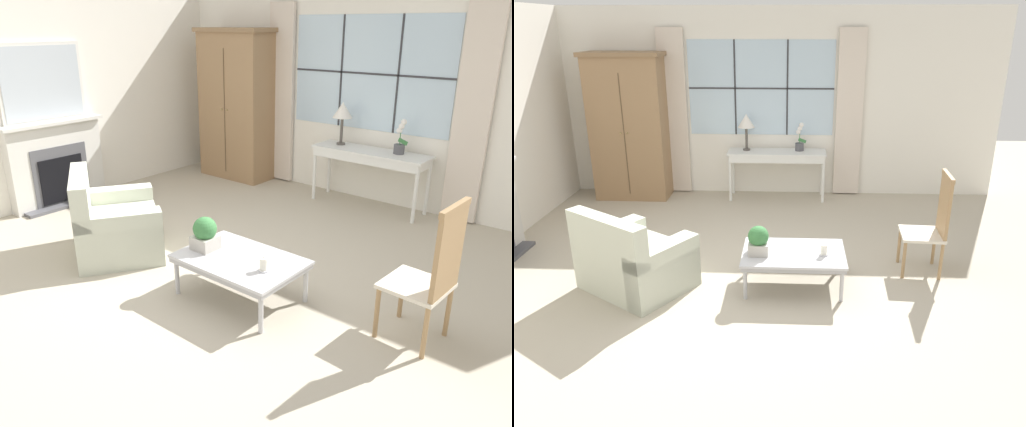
# 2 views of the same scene
# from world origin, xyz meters

# --- Properties ---
(ground_plane) EXTENTS (14.00, 14.00, 0.00)m
(ground_plane) POSITION_xyz_m (0.00, 0.00, 0.00)
(ground_plane) COLOR #B2A893
(wall_back_windowed) EXTENTS (7.20, 0.14, 2.80)m
(wall_back_windowed) POSITION_xyz_m (0.00, 3.02, 1.39)
(wall_back_windowed) COLOR white
(wall_back_windowed) RESTS_ON ground_plane
(armoire) EXTENTS (1.17, 0.58, 2.17)m
(armoire) POSITION_xyz_m (-1.97, 2.69, 1.09)
(armoire) COLOR #93704C
(armoire) RESTS_ON ground_plane
(console_table) EXTENTS (1.48, 0.45, 0.74)m
(console_table) POSITION_xyz_m (0.25, 2.71, 0.66)
(console_table) COLOR white
(console_table) RESTS_ON ground_plane
(table_lamp) EXTENTS (0.25, 0.25, 0.55)m
(table_lamp) POSITION_xyz_m (-0.21, 2.76, 1.17)
(table_lamp) COLOR #4C4742
(table_lamp) RESTS_ON console_table
(potted_orchid) EXTENTS (0.17, 0.13, 0.43)m
(potted_orchid) POSITION_xyz_m (0.59, 2.78, 0.90)
(potted_orchid) COLOR #4C4C51
(potted_orchid) RESTS_ON console_table
(armchair_upholstered) EXTENTS (1.27, 1.22, 0.86)m
(armchair_upholstered) POSITION_xyz_m (-1.09, -0.20, 0.28)
(armchair_upholstered) COLOR beige
(armchair_upholstered) RESTS_ON ground_plane
(side_chair_wooden) EXTENTS (0.47, 0.47, 1.11)m
(side_chair_wooden) POSITION_xyz_m (2.00, 0.31, 0.60)
(side_chair_wooden) COLOR beige
(side_chair_wooden) RESTS_ON ground_plane
(coffee_table) EXTENTS (1.04, 0.70, 0.38)m
(coffee_table) POSITION_xyz_m (0.52, -0.08, 0.34)
(coffee_table) COLOR #BCBCC1
(coffee_table) RESTS_ON ground_plane
(potted_plant_small) EXTENTS (0.21, 0.21, 0.29)m
(potted_plant_small) POSITION_xyz_m (0.17, -0.13, 0.52)
(potted_plant_small) COLOR #BCB7AD
(potted_plant_small) RESTS_ON coffee_table
(pillar_candle) EXTENTS (0.09, 0.09, 0.12)m
(pillar_candle) POSITION_xyz_m (0.82, -0.13, 0.43)
(pillar_candle) COLOR silver
(pillar_candle) RESTS_ON coffee_table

